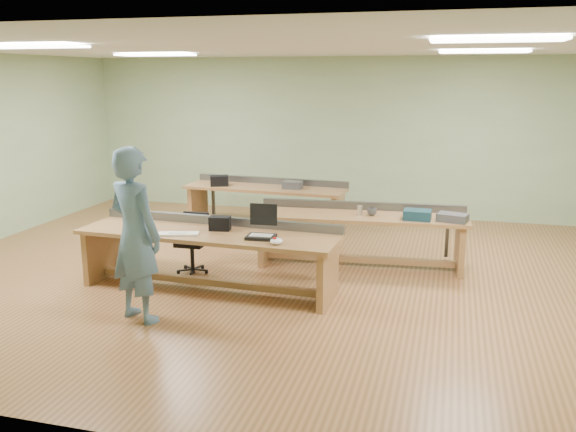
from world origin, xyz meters
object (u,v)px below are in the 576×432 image
(parts_bin_teal, at_px, (418,215))
(drinks_can, at_px, (360,210))
(workbench_back, at_px, (266,197))
(workbench_front, at_px, (209,245))
(parts_bin_grey, at_px, (453,218))
(workbench_mid, at_px, (360,227))
(laptop_base, at_px, (261,237))
(task_chair, at_px, (193,251))
(camera_bag, at_px, (220,223))
(person, at_px, (135,235))
(mug, at_px, (372,212))

(parts_bin_teal, height_order, drinks_can, drinks_can)
(workbench_back, bearing_deg, workbench_front, -82.11)
(parts_bin_grey, xyz_separation_m, drinks_can, (-1.25, 0.07, 0.01))
(workbench_mid, bearing_deg, drinks_can, -103.79)
(laptop_base, relative_size, task_chair, 0.41)
(camera_bag, relative_size, drinks_can, 1.95)
(laptop_base, relative_size, parts_bin_teal, 0.92)
(laptop_base, xyz_separation_m, parts_bin_grey, (2.20, 1.50, 0.03))
(camera_bag, xyz_separation_m, parts_bin_teal, (2.36, 1.25, -0.02))
(camera_bag, bearing_deg, drinks_can, 31.43)
(workbench_front, bearing_deg, person, -105.95)
(task_chair, relative_size, mug, 6.07)
(workbench_back, xyz_separation_m, laptop_base, (0.98, -3.34, 0.21))
(camera_bag, xyz_separation_m, task_chair, (-0.59, 0.48, -0.54))
(parts_bin_grey, bearing_deg, workbench_mid, 174.48)
(mug, distance_m, drinks_can, 0.17)
(workbench_mid, relative_size, task_chair, 3.68)
(person, xyz_separation_m, task_chair, (-0.10, 1.71, -0.67))
(workbench_mid, distance_m, parts_bin_teal, 0.83)
(workbench_front, bearing_deg, laptop_base, -9.47)
(camera_bag, relative_size, parts_bin_grey, 0.66)
(camera_bag, bearing_deg, task_chair, 132.20)
(camera_bag, distance_m, parts_bin_grey, 3.08)
(parts_bin_teal, distance_m, drinks_can, 0.80)
(workbench_front, height_order, laptop_base, workbench_front)
(laptop_base, relative_size, parts_bin_grey, 0.87)
(laptop_base, bearing_deg, parts_bin_teal, 37.79)
(laptop_base, bearing_deg, task_chair, 146.07)
(workbench_mid, bearing_deg, parts_bin_grey, -10.15)
(workbench_front, xyz_separation_m, laptop_base, (0.73, -0.15, 0.20))
(workbench_front, relative_size, drinks_can, 25.30)
(person, distance_m, parts_bin_teal, 3.79)
(workbench_mid, distance_m, drinks_can, 0.26)
(camera_bag, xyz_separation_m, mug, (1.73, 1.33, -0.03))
(workbench_front, xyz_separation_m, person, (-0.38, -1.14, 0.40))
(person, height_order, parts_bin_teal, person)
(person, bearing_deg, drinks_can, -106.76)
(workbench_mid, height_order, task_chair, workbench_mid)
(task_chair, xyz_separation_m, parts_bin_grey, (3.41, 0.77, 0.51))
(parts_bin_teal, distance_m, parts_bin_grey, 0.46)
(parts_bin_teal, bearing_deg, mug, 172.68)
(workbench_mid, distance_m, mug, 0.29)
(person, bearing_deg, parts_bin_teal, -116.84)
(task_chair, bearing_deg, laptop_base, -32.63)
(task_chair, height_order, mug, mug)
(person, distance_m, mug, 3.40)
(workbench_front, bearing_deg, drinks_can, 42.55)
(laptop_base, xyz_separation_m, task_chair, (-1.21, 0.73, -0.47))
(drinks_can, bearing_deg, workbench_mid, 80.84)
(parts_bin_grey, bearing_deg, laptop_base, -145.74)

